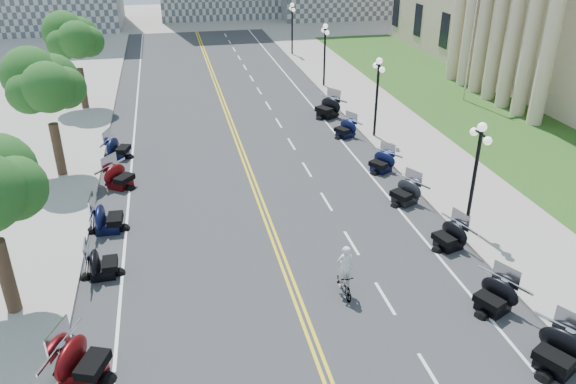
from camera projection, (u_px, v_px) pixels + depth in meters
ground at (301, 310)px, 20.18m from camera, size 160.00×160.00×0.00m
road at (256, 190)px, 28.94m from camera, size 16.00×90.00×0.01m
centerline_yellow_a at (254, 190)px, 28.92m from camera, size 0.12×90.00×0.00m
centerline_yellow_b at (258, 190)px, 28.96m from camera, size 0.12×90.00×0.00m
edge_line_north at (374, 179)px, 30.15m from camera, size 0.12×90.00×0.00m
edge_line_south at (128, 202)px, 27.73m from camera, size 0.12×90.00×0.00m
lane_dash_5 at (432, 376)px, 17.28m from camera, size 0.12×2.00×0.00m
lane_dash_6 at (385, 298)px, 20.78m from camera, size 0.12×2.00×0.00m
lane_dash_7 at (351, 243)px, 24.29m from camera, size 0.12×2.00×0.00m
lane_dash_8 at (326, 202)px, 27.79m from camera, size 0.12×2.00×0.00m
lane_dash_9 at (307, 169)px, 31.30m from camera, size 0.12×2.00×0.00m
lane_dash_10 at (291, 144)px, 34.80m from camera, size 0.12×2.00×0.00m
lane_dash_11 at (279, 123)px, 38.31m from camera, size 0.12×2.00×0.00m
lane_dash_12 at (268, 106)px, 41.81m from camera, size 0.12×2.00×0.00m
lane_dash_13 at (259, 91)px, 45.32m from camera, size 0.12×2.00×0.00m
lane_dash_14 at (252, 78)px, 48.82m from camera, size 0.12×2.00×0.00m
lane_dash_15 at (245, 67)px, 52.33m from camera, size 0.12×2.00×0.00m
lane_dash_16 at (239, 58)px, 55.83m from camera, size 0.12×2.00×0.00m
lane_dash_17 at (234, 49)px, 59.34m from camera, size 0.12×2.00×0.00m
lane_dash_18 at (230, 42)px, 62.84m from camera, size 0.12×2.00×0.00m
lane_dash_19 at (226, 35)px, 66.35m from camera, size 0.12×2.00×0.00m
sidewalk_north at (444, 171)px, 30.90m from camera, size 5.00×90.00×0.15m
sidewalk_south at (40, 209)px, 26.92m from camera, size 5.00×90.00×0.15m
lawn at (484, 117)px, 39.25m from camera, size 9.00×60.00×0.10m
street_lamp_2 at (474, 178)px, 24.17m from camera, size 0.50×1.20×4.90m
street_lamp_3 at (377, 98)px, 34.68m from camera, size 0.50×1.20×4.90m
street_lamp_4 at (325, 56)px, 45.20m from camera, size 0.50×1.20×4.90m
street_lamp_5 at (292, 29)px, 55.71m from camera, size 0.50×1.20×4.90m
flagpole at (473, 34)px, 40.66m from camera, size 1.10×0.20×10.00m
tree_3 at (47, 91)px, 28.45m from camera, size 4.80×4.80×9.20m
tree_4 at (75, 44)px, 38.96m from camera, size 4.80×4.80×9.20m
motorcycle_n_4 at (560, 350)px, 17.27m from camera, size 2.82×2.82×1.46m
motorcycle_n_5 at (495, 295)px, 19.90m from camera, size 2.52×2.52×1.32m
motorcycle_n_6 at (450, 234)px, 23.70m from camera, size 2.27×2.27×1.28m
motorcycle_n_7 at (405, 191)px, 27.40m from camera, size 2.49×2.49×1.30m
motorcycle_n_8 at (382, 161)px, 30.84m from camera, size 2.44×2.44×1.24m
motorcycle_n_9 at (345, 128)px, 35.69m from camera, size 2.38×2.38×1.24m
motorcycle_n_10 at (328, 107)px, 39.10m from camera, size 3.03×3.03×1.55m
motorcycle_s_5 at (81, 359)px, 16.87m from camera, size 2.83×2.83×1.52m
motorcycle_s_6 at (102, 262)px, 21.82m from camera, size 1.88×1.88×1.27m
motorcycle_s_7 at (107, 217)px, 24.95m from camera, size 2.10×2.10×1.42m
motorcycle_s_8 at (119, 175)px, 29.01m from camera, size 2.73×2.73×1.36m
motorcycle_s_9 at (118, 147)px, 32.57m from camera, size 2.43×2.43×1.35m
bicycle at (344, 283)px, 20.83m from camera, size 0.46×1.61×0.96m
cyclist_rider at (346, 252)px, 20.24m from camera, size 0.63×0.41×1.73m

